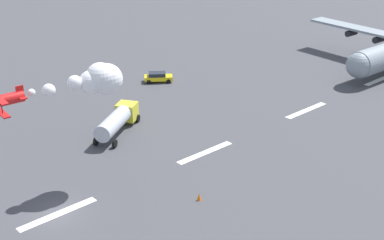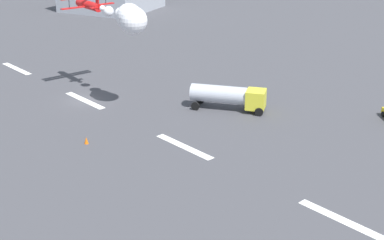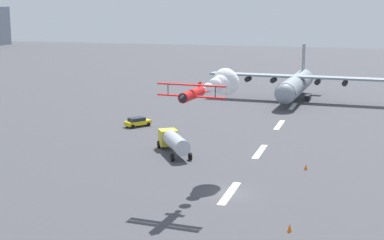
# 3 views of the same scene
# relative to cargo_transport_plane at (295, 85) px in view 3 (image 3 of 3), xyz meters

# --- Properties ---
(ground_plane) EXTENTS (440.00, 440.00, 0.00)m
(ground_plane) POSITION_rel_cargo_transport_plane_xyz_m (-62.87, -0.51, -3.45)
(ground_plane) COLOR #424247
(ground_plane) RESTS_ON ground
(runway_stripe_4) EXTENTS (8.00, 0.90, 0.01)m
(runway_stripe_4) POSITION_rel_cargo_transport_plane_xyz_m (-62.87, -0.51, -3.45)
(runway_stripe_4) COLOR white
(runway_stripe_4) RESTS_ON ground
(runway_stripe_5) EXTENTS (8.00, 0.90, 0.01)m
(runway_stripe_5) POSITION_rel_cargo_transport_plane_xyz_m (-43.97, -0.51, -3.45)
(runway_stripe_5) COLOR white
(runway_stripe_5) RESTS_ON ground
(runway_stripe_6) EXTENTS (8.00, 0.90, 0.01)m
(runway_stripe_6) POSITION_rel_cargo_transport_plane_xyz_m (-25.08, -0.51, -3.45)
(runway_stripe_6) COLOR white
(runway_stripe_6) RESTS_ON ground
(runway_stripe_7) EXTENTS (8.00, 0.90, 0.01)m
(runway_stripe_7) POSITION_rel_cargo_transport_plane_xyz_m (-6.18, -0.51, -3.45)
(runway_stripe_7) COLOR white
(runway_stripe_7) RESTS_ON ground
(cargo_transport_plane) EXTENTS (27.05, 36.94, 11.33)m
(cargo_transport_plane) POSITION_rel_cargo_transport_plane_xyz_m (0.00, 0.00, 0.00)
(cargo_transport_plane) COLOR gray
(cargo_transport_plane) RESTS_ON ground
(stunt_biplane_red) EXTENTS (15.67, 7.33, 3.37)m
(stunt_biplane_red) POSITION_rel_cargo_transport_plane_xyz_m (-56.88, 1.98, 7.67)
(stunt_biplane_red) COLOR red
(fuel_tanker_truck) EXTENTS (8.81, 6.99, 2.90)m
(fuel_tanker_truck) POSITION_rel_cargo_transport_plane_xyz_m (-48.48, 10.60, -1.71)
(fuel_tanker_truck) COLOR yellow
(fuel_tanker_truck) RESTS_ON ground
(airport_staff_sedan) EXTENTS (4.56, 4.04, 1.52)m
(airport_staff_sedan) POSITION_rel_cargo_transport_plane_xyz_m (-33.08, 22.05, -2.64)
(airport_staff_sedan) COLOR yellow
(airport_staff_sedan) RESTS_ON ground
(traffic_cone_near) EXTENTS (0.44, 0.44, 0.75)m
(traffic_cone_near) POSITION_rel_cargo_transport_plane_xyz_m (-71.94, -8.12, -3.08)
(traffic_cone_near) COLOR orange
(traffic_cone_near) RESTS_ON ground
(traffic_cone_far) EXTENTS (0.44, 0.44, 0.75)m
(traffic_cone_far) POSITION_rel_cargo_transport_plane_xyz_m (-51.31, -7.52, -3.08)
(traffic_cone_far) COLOR orange
(traffic_cone_far) RESTS_ON ground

